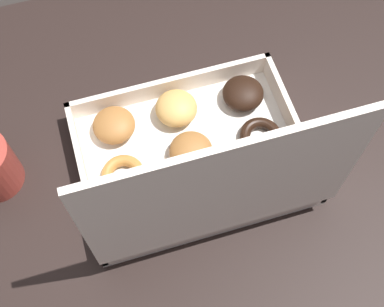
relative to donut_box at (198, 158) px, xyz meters
The scene contains 3 objects.
ground_plane 0.82m from the donut_box, 18.33° to the left, with size 8.00×8.00×0.00m, color #2D2826.
dining_table 0.17m from the donut_box, 18.33° to the left, with size 1.07×0.81×0.77m.
donut_box is the anchor object (origin of this frame).
Camera 1 is at (0.07, 0.29, 1.47)m, focal length 50.00 mm.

